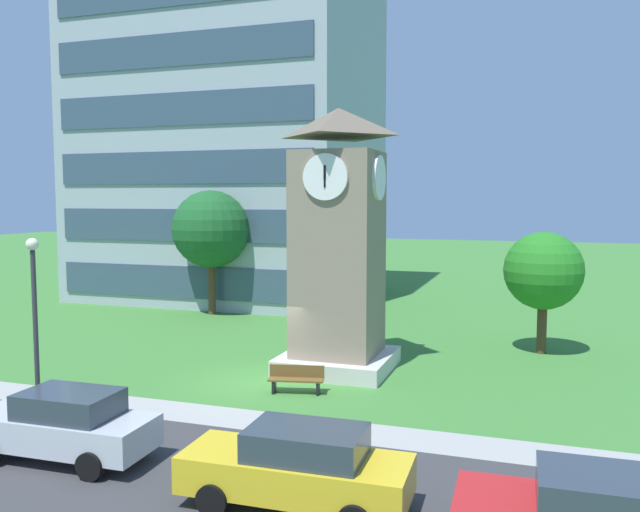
% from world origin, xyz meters
% --- Properties ---
extents(ground_plane, '(160.00, 160.00, 0.00)m').
position_xyz_m(ground_plane, '(0.00, 0.00, 0.00)').
color(ground_plane, '#3D7A33').
extents(street_asphalt, '(120.00, 7.20, 0.01)m').
position_xyz_m(street_asphalt, '(0.00, -8.07, 0.00)').
color(street_asphalt, '#38383A').
rests_on(street_asphalt, ground).
extents(kerb_strip, '(120.00, 1.60, 0.01)m').
position_xyz_m(kerb_strip, '(0.00, -3.67, 0.00)').
color(kerb_strip, '#9E9E99').
rests_on(kerb_strip, ground).
extents(office_building, '(17.11, 13.38, 22.40)m').
position_xyz_m(office_building, '(-10.01, 18.46, 11.20)').
color(office_building, '#9EA8B2').
rests_on(office_building, ground).
extents(clock_tower, '(3.90, 3.90, 9.51)m').
position_xyz_m(clock_tower, '(2.08, 2.40, 4.22)').
color(clock_tower, gray).
rests_on(clock_tower, ground).
extents(park_bench, '(1.86, 0.85, 0.88)m').
position_xyz_m(park_bench, '(1.65, -0.81, 0.46)').
color(park_bench, brown).
rests_on(park_bench, ground).
extents(street_lamp, '(0.36, 0.36, 5.16)m').
position_xyz_m(street_lamp, '(-4.80, -5.13, 3.26)').
color(street_lamp, '#333338').
rests_on(street_lamp, ground).
extents(tree_streetside, '(4.19, 4.19, 6.74)m').
position_xyz_m(tree_streetside, '(-7.82, 11.22, 4.62)').
color(tree_streetside, '#513823').
rests_on(tree_streetside, ground).
extents(tree_by_building, '(3.15, 3.15, 4.96)m').
position_xyz_m(tree_by_building, '(9.19, 7.47, 3.36)').
color(tree_by_building, '#513823').
rests_on(tree_by_building, ground).
extents(parked_car_silver, '(4.57, 2.00, 1.69)m').
position_xyz_m(parked_car_silver, '(-1.74, -7.65, 0.86)').
color(parked_car_silver, silver).
rests_on(parked_car_silver, ground).
extents(parked_car_yellow, '(4.73, 1.99, 1.69)m').
position_xyz_m(parked_car_yellow, '(4.48, -8.17, 0.86)').
color(parked_car_yellow, gold).
rests_on(parked_car_yellow, ground).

